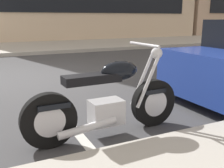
# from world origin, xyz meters

# --- Properties ---
(ground_plane) EXTENTS (260.00, 260.00, 0.00)m
(ground_plane) POSITION_xyz_m (0.00, 0.00, 0.00)
(ground_plane) COLOR #3D3D3F
(sidewalk_far_curb) EXTENTS (120.00, 5.00, 0.14)m
(sidewalk_far_curb) POSITION_xyz_m (12.00, 6.65, 0.07)
(sidewalk_far_curb) COLOR #ADA89E
(sidewalk_far_curb) RESTS_ON ground
(parking_stall_stripe) EXTENTS (0.12, 2.20, 0.01)m
(parking_stall_stripe) POSITION_xyz_m (0.00, -3.55, 0.00)
(parking_stall_stripe) COLOR silver
(parking_stall_stripe) RESTS_ON ground
(parked_motorcycle) EXTENTS (2.04, 0.62, 1.11)m
(parked_motorcycle) POSITION_xyz_m (0.33, -3.72, 0.43)
(parked_motorcycle) COLOR black
(parked_motorcycle) RESTS_ON ground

